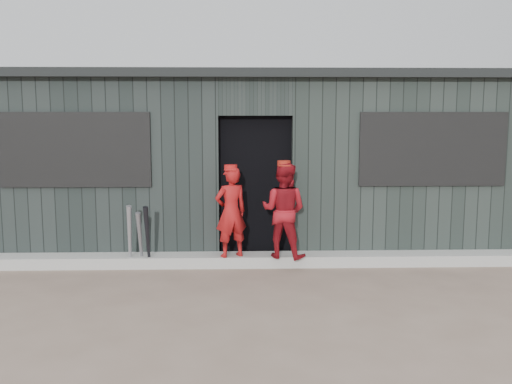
{
  "coord_description": "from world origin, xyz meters",
  "views": [
    {
      "loc": [
        -0.22,
        -5.65,
        2.03
      ],
      "look_at": [
        0.0,
        1.8,
        1.0
      ],
      "focal_mm": 40.0,
      "sensor_mm": 36.0,
      "label": 1
    }
  ],
  "objects_px": {
    "player_red_left": "(231,212)",
    "player_red_right": "(284,210)",
    "bat_right": "(148,238)",
    "player_grey_back": "(266,207)",
    "dugout": "(253,160)",
    "bat_left": "(130,237)",
    "bat_mid": "(140,240)"
  },
  "relations": [
    {
      "from": "bat_right",
      "to": "player_red_right",
      "type": "distance_m",
      "value": 1.81
    },
    {
      "from": "bat_mid",
      "to": "player_grey_back",
      "type": "distance_m",
      "value": 1.89
    },
    {
      "from": "player_grey_back",
      "to": "dugout",
      "type": "distance_m",
      "value": 1.19
    },
    {
      "from": "bat_right",
      "to": "player_red_right",
      "type": "relative_size",
      "value": 0.69
    },
    {
      "from": "player_red_right",
      "to": "player_grey_back",
      "type": "bearing_deg",
      "value": -54.48
    },
    {
      "from": "bat_mid",
      "to": "bat_right",
      "type": "bearing_deg",
      "value": -23.47
    },
    {
      "from": "bat_mid",
      "to": "player_grey_back",
      "type": "bearing_deg",
      "value": 25.12
    },
    {
      "from": "bat_right",
      "to": "player_grey_back",
      "type": "height_order",
      "value": "player_grey_back"
    },
    {
      "from": "bat_mid",
      "to": "player_grey_back",
      "type": "xyz_separation_m",
      "value": [
        1.69,
        0.79,
        0.3
      ]
    },
    {
      "from": "player_red_left",
      "to": "bat_right",
      "type": "bearing_deg",
      "value": -19.36
    },
    {
      "from": "bat_mid",
      "to": "bat_right",
      "type": "height_order",
      "value": "bat_right"
    },
    {
      "from": "bat_mid",
      "to": "bat_right",
      "type": "xyz_separation_m",
      "value": [
        0.11,
        -0.05,
        0.04
      ]
    },
    {
      "from": "bat_mid",
      "to": "dugout",
      "type": "distance_m",
      "value": 2.53
    },
    {
      "from": "dugout",
      "to": "player_grey_back",
      "type": "bearing_deg",
      "value": -80.5
    },
    {
      "from": "player_red_right",
      "to": "dugout",
      "type": "bearing_deg",
      "value": -56.31
    },
    {
      "from": "player_grey_back",
      "to": "dugout",
      "type": "relative_size",
      "value": 0.16
    },
    {
      "from": "bat_mid",
      "to": "player_red_right",
      "type": "bearing_deg",
      "value": -0.91
    },
    {
      "from": "bat_left",
      "to": "bat_mid",
      "type": "xyz_separation_m",
      "value": [
        0.13,
        0.01,
        -0.04
      ]
    },
    {
      "from": "dugout",
      "to": "bat_mid",
      "type": "bearing_deg",
      "value": -130.1
    },
    {
      "from": "player_red_left",
      "to": "dugout",
      "type": "relative_size",
      "value": 0.14
    },
    {
      "from": "bat_right",
      "to": "player_grey_back",
      "type": "distance_m",
      "value": 1.81
    },
    {
      "from": "bat_left",
      "to": "dugout",
      "type": "bearing_deg",
      "value": 47.7
    },
    {
      "from": "player_red_left",
      "to": "player_red_right",
      "type": "xyz_separation_m",
      "value": [
        0.69,
        -0.05,
        0.03
      ]
    },
    {
      "from": "bat_left",
      "to": "player_red_left",
      "type": "distance_m",
      "value": 1.36
    },
    {
      "from": "bat_right",
      "to": "dugout",
      "type": "xyz_separation_m",
      "value": [
        1.42,
        1.85,
        0.86
      ]
    },
    {
      "from": "player_red_left",
      "to": "player_red_right",
      "type": "height_order",
      "value": "player_red_right"
    },
    {
      "from": "player_grey_back",
      "to": "bat_right",
      "type": "bearing_deg",
      "value": 30.54
    },
    {
      "from": "player_red_right",
      "to": "bat_mid",
      "type": "bearing_deg",
      "value": 21.78
    },
    {
      "from": "bat_left",
      "to": "bat_right",
      "type": "distance_m",
      "value": 0.24
    },
    {
      "from": "player_red_left",
      "to": "dugout",
      "type": "xyz_separation_m",
      "value": [
        0.33,
        1.78,
        0.54
      ]
    },
    {
      "from": "bat_right",
      "to": "player_red_right",
      "type": "height_order",
      "value": "player_red_right"
    },
    {
      "from": "bat_right",
      "to": "dugout",
      "type": "relative_size",
      "value": 0.1
    }
  ]
}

